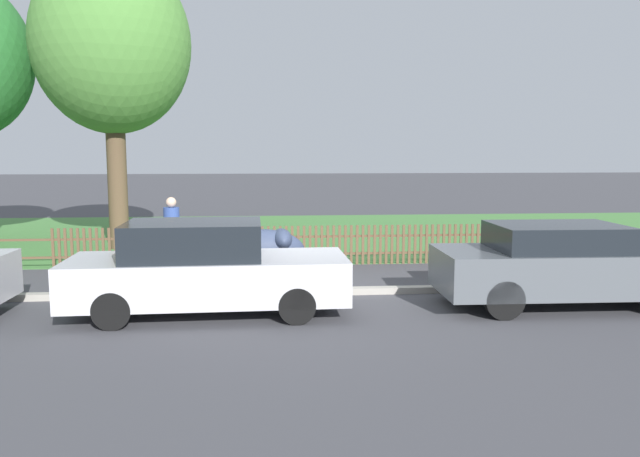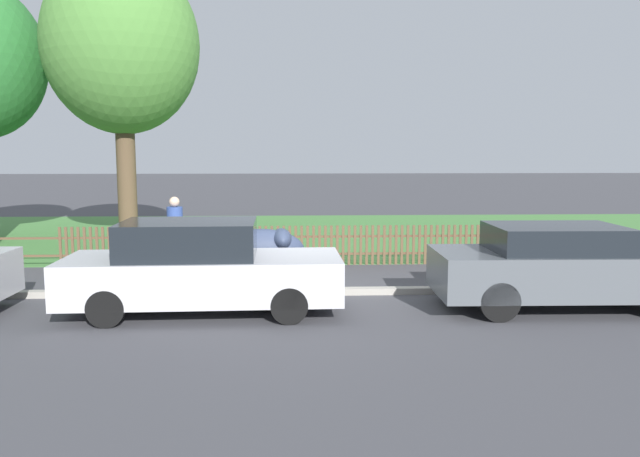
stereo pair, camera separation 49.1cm
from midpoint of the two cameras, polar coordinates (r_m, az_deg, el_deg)
ground_plane at (r=11.36m, az=-2.81°, el=-6.21°), size 120.00×120.00×0.00m
kerb_stone at (r=11.44m, az=-2.83°, el=-5.81°), size 41.62×0.20×0.12m
grass_strip at (r=19.73m, az=-3.69°, el=-0.48°), size 41.62×10.89×0.01m
park_fence at (r=14.30m, az=-3.26°, el=-1.57°), size 41.62×0.05×0.91m
parked_car_navy_estate at (r=10.19m, az=-11.85°, el=-3.65°), size 4.44×1.74×1.50m
parked_car_red_compact at (r=11.18m, az=20.36°, el=-3.08°), size 4.39×1.75×1.40m
covered_motorcycle at (r=12.15m, az=-6.38°, el=-2.12°), size 1.89×0.89×1.12m
tree_behind_motorcycle at (r=17.72m, az=-19.28°, el=15.54°), size 4.04×4.04×7.69m
pedestrian_near_fence at (r=13.59m, az=-14.40°, el=-0.22°), size 0.44×0.44×1.65m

